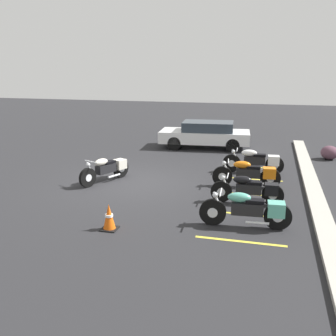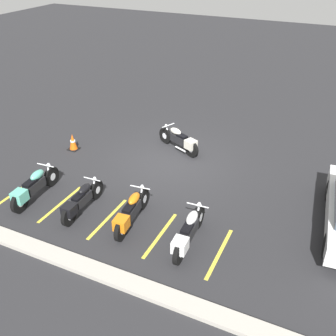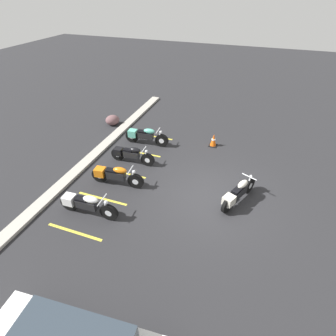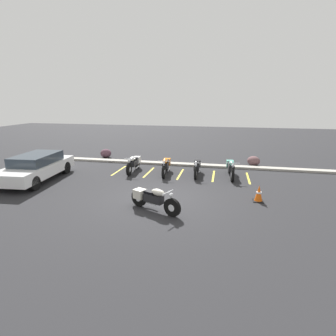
% 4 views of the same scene
% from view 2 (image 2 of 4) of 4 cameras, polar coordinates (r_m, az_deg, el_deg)
% --- Properties ---
extents(ground, '(60.00, 60.00, 0.00)m').
position_cam_2_polar(ground, '(14.71, 0.47, 0.96)').
color(ground, '#262628').
extents(motorcycle_cream_featured, '(2.03, 1.07, 0.86)m').
position_cam_2_polar(motorcycle_cream_featured, '(15.28, 1.76, 4.08)').
color(motorcycle_cream_featured, black).
rests_on(motorcycle_cream_featured, ground).
extents(parked_bike_0, '(0.63, 2.26, 0.89)m').
position_cam_2_polar(parked_bike_0, '(10.63, 2.97, -9.27)').
color(parked_bike_0, black).
rests_on(parked_bike_0, ground).
extents(parked_bike_1, '(0.64, 2.24, 0.88)m').
position_cam_2_polar(parked_bike_1, '(11.37, -5.43, -6.35)').
color(parked_bike_1, black).
rests_on(parked_bike_1, ground).
extents(parked_bike_2, '(0.59, 2.11, 0.83)m').
position_cam_2_polar(parked_bike_2, '(12.11, -12.54, -4.63)').
color(parked_bike_2, black).
rests_on(parked_bike_2, ground).
extents(parked_bike_3, '(0.64, 2.28, 0.90)m').
position_cam_2_polar(parked_bike_3, '(13.07, -18.98, -2.63)').
color(parked_bike_3, black).
rests_on(parked_bike_3, ground).
extents(concrete_curb, '(18.00, 0.50, 0.12)m').
position_cam_2_polar(concrete_curb, '(10.63, -13.37, -13.23)').
color(concrete_curb, '#A8A399').
rests_on(concrete_curb, ground).
extents(traffic_cone, '(0.40, 0.40, 0.66)m').
position_cam_2_polar(traffic_cone, '(15.88, -13.64, 3.66)').
color(traffic_cone, black).
rests_on(traffic_cone, ground).
extents(stall_line_0, '(0.10, 2.10, 0.00)m').
position_cam_2_polar(stall_line_0, '(10.79, 7.48, -12.16)').
color(stall_line_0, gold).
rests_on(stall_line_0, ground).
extents(stall_line_1, '(0.10, 2.10, 0.00)m').
position_cam_2_polar(stall_line_1, '(11.26, -1.12, -9.67)').
color(stall_line_1, gold).
rests_on(stall_line_1, ground).
extents(stall_line_2, '(0.10, 2.10, 0.00)m').
position_cam_2_polar(stall_line_2, '(11.97, -8.75, -7.25)').
color(stall_line_2, gold).
rests_on(stall_line_2, ground).
extents(stall_line_3, '(0.10, 2.10, 0.00)m').
position_cam_2_polar(stall_line_3, '(12.89, -15.34, -5.04)').
color(stall_line_3, gold).
rests_on(stall_line_3, ground).
extents(stall_line_4, '(0.10, 2.10, 0.00)m').
position_cam_2_polar(stall_line_4, '(13.96, -20.96, -3.09)').
color(stall_line_4, gold).
rests_on(stall_line_4, ground).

